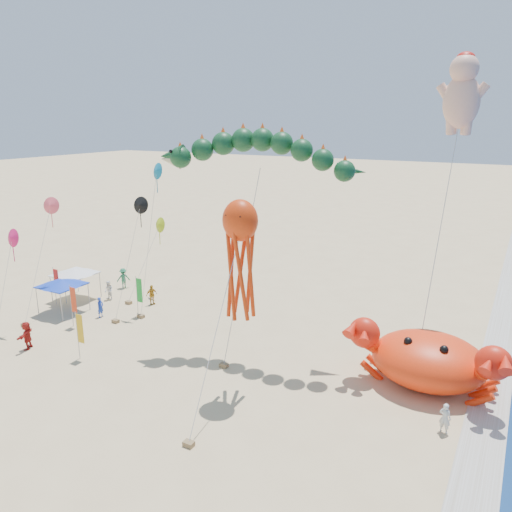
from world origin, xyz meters
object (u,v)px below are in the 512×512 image
at_px(cherub_kite, 462,92).
at_px(canopy_white, 75,272).
at_px(canopy_blue, 62,283).
at_px(crab_inflatable, 428,359).
at_px(octopus_kite, 240,251).
at_px(dragon_kite, 258,159).

distance_m(cherub_kite, canopy_white, 31.86).
xyz_separation_m(canopy_blue, canopy_white, (-1.41, 2.53, 0.00)).
relative_size(crab_inflatable, cherub_kite, 0.47).
relative_size(cherub_kite, octopus_kite, 1.72).
distance_m(octopus_kite, canopy_white, 20.98).
bearing_deg(crab_inflatable, cherub_kite, 94.40).
height_order(dragon_kite, cherub_kite, cherub_kite).
bearing_deg(cherub_kite, dragon_kite, -148.25).
bearing_deg(octopus_kite, dragon_kite, 108.42).
bearing_deg(octopus_kite, crab_inflatable, 29.71).
bearing_deg(dragon_kite, cherub_kite, 31.75).
bearing_deg(octopus_kite, canopy_blue, 170.31).
distance_m(crab_inflatable, canopy_blue, 27.29).
height_order(canopy_blue, canopy_white, same).
relative_size(crab_inflatable, dragon_kite, 0.63).
height_order(crab_inflatable, canopy_white, crab_inflatable).
distance_m(dragon_kite, octopus_kite, 6.74).
bearing_deg(canopy_blue, cherub_kite, 16.99).
bearing_deg(octopus_kite, cherub_kite, 52.22).
height_order(crab_inflatable, octopus_kite, octopus_kite).
bearing_deg(canopy_blue, canopy_white, 119.15).
distance_m(crab_inflatable, cherub_kite, 15.80).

